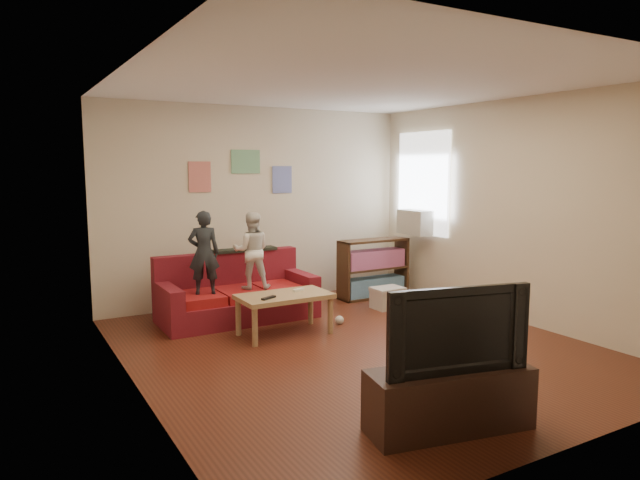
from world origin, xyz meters
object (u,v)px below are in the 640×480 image
sofa (236,296)px  child_a (204,253)px  child_b (251,251)px  television (451,327)px  tv_stand (449,399)px  bookshelf (373,271)px  file_box (388,298)px  coffee_table (284,300)px

sofa → child_a: (-0.45, -0.16, 0.61)m
child_b → television: child_b is taller
child_b → tv_stand: 3.50m
bookshelf → television: 4.22m
file_box → bookshelf: bearing=71.5°
sofa → child_a: size_ratio=1.93×
bookshelf → file_box: bearing=-108.5°
child_a → bookshelf: 2.68m
child_b → file_box: bearing=-171.0°
child_b → file_box: (1.80, -0.36, -0.72)m
file_box → coffee_table: bearing=-167.5°
bookshelf → tv_stand: bearing=-117.7°
file_box → sofa: bearing=164.8°
child_b → television: 3.45m
tv_stand → bookshelf: bearing=73.7°
file_box → television: (-1.74, -3.08, 0.62)m
child_a → child_b: child_a is taller
television → tv_stand: bearing=12.8°
sofa → television: (0.20, -3.61, 0.48)m
coffee_table → tv_stand: bearing=-90.4°
file_box → television: television is taller
bookshelf → tv_stand: (-1.96, -3.72, -0.15)m
tv_stand → television: (-0.00, 0.00, 0.54)m
child_b → coffee_table: bearing=116.1°
coffee_table → file_box: size_ratio=2.51×
sofa → child_a: bearing=-160.0°
child_a → television: size_ratio=0.91×
sofa → coffee_table: bearing=-76.3°
child_b → television: (0.06, -3.44, -0.10)m
bookshelf → television: bearing=-117.7°
child_a → child_b: size_ratio=1.05×
coffee_table → bookshelf: 2.19m
bookshelf → tv_stand: bookshelf is taller
bookshelf → file_box: (-0.21, -0.64, -0.23)m
coffee_table → child_a: bearing=132.1°
file_box → child_a: bearing=171.4°
sofa → coffee_table: sofa is taller
television → file_box: bearing=73.3°
child_a → file_box: bearing=-170.7°
coffee_table → bookshelf: bearing=27.8°
file_box → tv_stand: tv_stand is taller
coffee_table → file_box: coffee_table is taller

